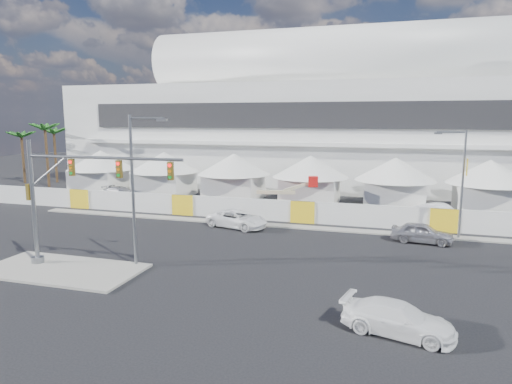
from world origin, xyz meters
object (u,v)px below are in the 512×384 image
(lot_car_c, at_px, (121,193))
(pickup_near, at_px, (398,319))
(traffic_mast, at_px, (62,197))
(streetlight_curb, at_px, (460,176))
(lot_car_a, at_px, (440,213))
(pickup_curb, at_px, (237,219))
(streetlight_median, at_px, (136,180))
(boom_lift, at_px, (270,203))
(sedan_silver, at_px, (422,233))

(lot_car_c, bearing_deg, pickup_near, -110.86)
(traffic_mast, bearing_deg, lot_car_c, 115.13)
(streetlight_curb, bearing_deg, lot_car_a, 95.77)
(pickup_near, xyz_separation_m, streetlight_curb, (4.59, 18.29, 4.28))
(pickup_curb, relative_size, streetlight_median, 0.57)
(lot_car_c, xyz_separation_m, boom_lift, (18.67, -2.03, 0.25))
(pickup_curb, xyz_separation_m, traffic_mast, (-6.99, -13.44, 3.85))
(streetlight_curb, xyz_separation_m, boom_lift, (-16.79, 5.57, -4.00))
(lot_car_a, relative_size, streetlight_median, 0.50)
(pickup_curb, xyz_separation_m, pickup_near, (13.33, -16.81, -0.04))
(streetlight_median, height_order, streetlight_curb, streetlight_median)
(lot_car_c, bearing_deg, pickup_curb, -98.23)
(traffic_mast, bearing_deg, pickup_curb, 62.54)
(pickup_curb, height_order, streetlight_median, streetlight_median)
(pickup_curb, relative_size, boom_lift, 0.73)
(traffic_mast, xyz_separation_m, streetlight_curb, (24.90, 14.92, 0.38))
(sedan_silver, height_order, pickup_near, sedan_silver)
(traffic_mast, relative_size, streetlight_curb, 1.28)
(streetlight_median, bearing_deg, pickup_near, -17.34)
(boom_lift, bearing_deg, streetlight_curb, -30.46)
(lot_car_c, bearing_deg, lot_car_a, -72.87)
(sedan_silver, distance_m, traffic_mast, 25.97)
(sedan_silver, xyz_separation_m, streetlight_curb, (2.69, 2.01, 4.22))
(lot_car_a, xyz_separation_m, traffic_mast, (-24.26, -21.31, 3.82))
(streetlight_median, bearing_deg, sedan_silver, 32.29)
(lot_car_a, xyz_separation_m, streetlight_median, (-19.91, -19.69, 4.85))
(sedan_silver, distance_m, streetlight_curb, 5.40)
(sedan_silver, height_order, traffic_mast, traffic_mast)
(pickup_curb, bearing_deg, lot_car_c, 78.07)
(traffic_mast, bearing_deg, boom_lift, 68.40)
(boom_lift, bearing_deg, lot_car_a, -9.20)
(lot_car_c, distance_m, streetlight_curb, 36.52)
(pickup_curb, distance_m, lot_car_a, 18.98)
(lot_car_c, relative_size, boom_lift, 0.69)
(lot_car_c, bearing_deg, boom_lift, -77.10)
(streetlight_curb, distance_m, boom_lift, 18.14)
(pickup_curb, height_order, lot_car_a, lot_car_a)
(traffic_mast, distance_m, boom_lift, 22.32)
(pickup_curb, relative_size, streetlight_curb, 0.64)
(pickup_curb, distance_m, streetlight_median, 13.06)
(boom_lift, bearing_deg, lot_car_c, 161.66)
(boom_lift, bearing_deg, sedan_silver, -40.38)
(sedan_silver, bearing_deg, streetlight_median, 129.16)
(sedan_silver, bearing_deg, lot_car_c, 80.53)
(lot_car_c, bearing_deg, traffic_mast, -135.75)
(sedan_silver, xyz_separation_m, pickup_curb, (-15.22, 0.54, -0.02))
(boom_lift, bearing_deg, pickup_near, -75.02)
(pickup_near, relative_size, boom_lift, 0.66)
(boom_lift, bearing_deg, pickup_curb, -111.18)
(traffic_mast, bearing_deg, sedan_silver, 30.16)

